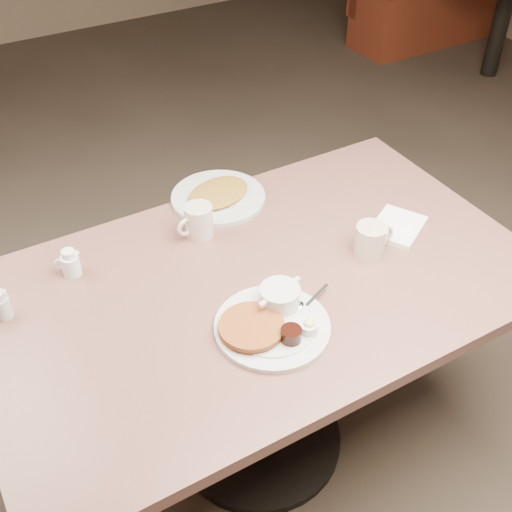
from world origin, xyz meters
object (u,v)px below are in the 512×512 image
coffee_mug_far (198,221)px  creamer_right (70,263)px  main_plate (271,320)px  hash_plate (218,196)px  diner_table (259,323)px  creamer_left (1,306)px  coffee_mug_near (371,239)px

coffee_mug_far → creamer_right: 0.38m
main_plate → hash_plate: bearing=76.0°
diner_table → main_plate: size_ratio=3.95×
main_plate → creamer_left: bearing=147.1°
creamer_left → creamer_right: same height
coffee_mug_near → creamer_right: (-0.76, 0.33, -0.01)m
coffee_mug_far → hash_plate: 0.19m
creamer_left → creamer_right: bearing=19.4°
creamer_left → hash_plate: creamer_left is taller
creamer_right → diner_table: bearing=-32.9°
coffee_mug_near → creamer_left: size_ratio=1.54×
diner_table → coffee_mug_far: (-0.06, 0.26, 0.22)m
diner_table → hash_plate: bearing=78.9°
diner_table → coffee_mug_far: coffee_mug_far is taller
coffee_mug_far → main_plate: bearing=-90.7°
diner_table → creamer_left: size_ratio=18.75×
coffee_mug_far → creamer_left: 0.58m
diner_table → hash_plate: size_ratio=4.00×
creamer_left → hash_plate: (0.71, 0.18, -0.02)m
main_plate → creamer_left: creamer_left is taller
diner_table → creamer_left: (-0.63, 0.21, 0.21)m
coffee_mug_near → creamer_right: bearing=156.4°
main_plate → hash_plate: (0.14, 0.55, -0.01)m
diner_table → coffee_mug_near: bearing=-9.3°
coffee_mug_near → coffee_mug_far: bearing=141.0°
diner_table → main_plate: 0.26m
coffee_mug_far → hash_plate: coffee_mug_far is taller
diner_table → coffee_mug_far: 0.34m
coffee_mug_near → coffee_mug_far: coffee_mug_far is taller
coffee_mug_near → creamer_right: coffee_mug_near is taller
diner_table → coffee_mug_near: (0.33, -0.05, 0.22)m
diner_table → creamer_right: 0.55m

